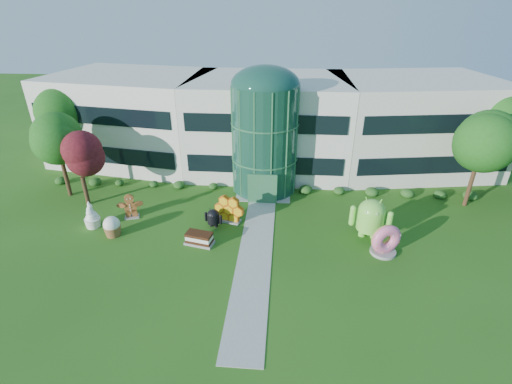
# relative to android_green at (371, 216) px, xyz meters

# --- Properties ---
(ground) EXTENTS (140.00, 140.00, 0.00)m
(ground) POSITION_rel_android_green_xyz_m (-8.48, -4.27, -1.85)
(ground) COLOR #215114
(ground) RESTS_ON ground
(building) EXTENTS (46.00, 15.00, 9.30)m
(building) POSITION_rel_android_green_xyz_m (-8.48, 13.73, 2.80)
(building) COLOR beige
(building) RESTS_ON ground
(atrium) EXTENTS (6.00, 6.00, 9.80)m
(atrium) POSITION_rel_android_green_xyz_m (-8.48, 7.73, 3.05)
(atrium) COLOR #194738
(atrium) RESTS_ON ground
(walkway) EXTENTS (2.40, 20.00, 0.04)m
(walkway) POSITION_rel_android_green_xyz_m (-8.48, -2.27, -1.83)
(walkway) COLOR #9E9E93
(walkway) RESTS_ON ground
(tree_red) EXTENTS (4.00, 4.00, 6.00)m
(tree_red) POSITION_rel_android_green_xyz_m (-23.98, 3.23, 1.15)
(tree_red) COLOR #3F0C14
(tree_red) RESTS_ON ground
(trees_backdrop) EXTENTS (52.00, 8.00, 8.40)m
(trees_backdrop) POSITION_rel_android_green_xyz_m (-8.48, 8.73, 2.35)
(trees_backdrop) COLOR #1E4F13
(trees_backdrop) RESTS_ON ground
(android_green) EXTENTS (3.71, 2.94, 3.69)m
(android_green) POSITION_rel_android_green_xyz_m (0.00, 0.00, 0.00)
(android_green) COLOR #72D143
(android_green) RESTS_ON ground
(android_black) EXTENTS (1.81, 1.45, 1.80)m
(android_black) POSITION_rel_android_green_xyz_m (-12.12, 0.45, -0.95)
(android_black) COLOR black
(android_black) RESTS_ON ground
(donut) EXTENTS (2.54, 1.87, 2.38)m
(donut) POSITION_rel_android_green_xyz_m (0.69, -2.04, -0.65)
(donut) COLOR #E35686
(donut) RESTS_ON ground
(gingerbread) EXTENTS (2.50, 1.53, 2.16)m
(gingerbread) POSITION_rel_android_green_xyz_m (-19.23, 1.31, -0.76)
(gingerbread) COLOR brown
(gingerbread) RESTS_ON ground
(ice_cream_sandwich) EXTENTS (2.30, 1.50, 0.94)m
(ice_cream_sandwich) POSITION_rel_android_green_xyz_m (-12.74, -2.00, -1.37)
(ice_cream_sandwich) COLOR #311A0B
(ice_cream_sandwich) RESTS_ON ground
(honeycomb) EXTENTS (2.82, 1.68, 2.09)m
(honeycomb) POSITION_rel_android_green_xyz_m (-10.95, 1.33, -0.80)
(honeycomb) COLOR yellow
(honeycomb) RESTS_ON ground
(froyo) EXTENTS (1.76, 1.76, 2.29)m
(froyo) POSITION_rel_android_green_xyz_m (-21.75, -0.36, -0.70)
(froyo) COLOR white
(froyo) RESTS_ON ground
(cupcake) EXTENTS (1.46, 1.46, 1.63)m
(cupcake) POSITION_rel_android_green_xyz_m (-19.64, -1.42, -1.03)
(cupcake) COLOR white
(cupcake) RESTS_ON ground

